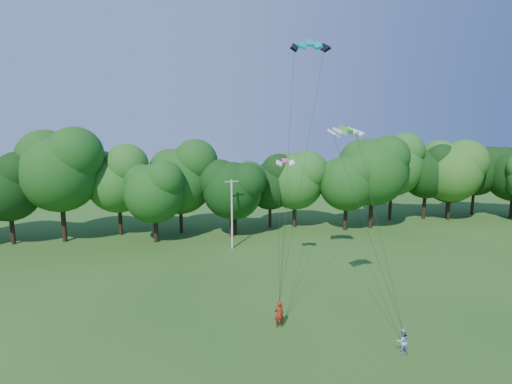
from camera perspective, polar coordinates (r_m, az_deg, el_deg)
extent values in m
cylinder|color=silver|center=(44.46, -3.46, -3.23)|extent=(0.20, 0.20, 7.80)
cube|color=silver|center=(43.79, -3.51, 1.51)|extent=(1.56, 0.28, 0.08)
imported|color=maroon|center=(28.60, 3.32, -17.02)|extent=(0.69, 0.45, 1.87)
imported|color=#9AB1D6|center=(27.26, 20.16, -19.35)|extent=(0.84, 0.68, 1.62)
cube|color=#05989A|center=(31.43, 7.65, 20.34)|extent=(2.92, 1.72, 0.71)
cube|color=green|center=(27.43, 12.67, 8.78)|extent=(2.54, 1.55, 0.45)
cube|color=#E53F97|center=(35.82, 4.19, 4.47)|extent=(1.76, 1.05, 0.37)
cylinder|color=black|center=(49.69, -3.50, -4.20)|extent=(0.43, 0.43, 3.85)
ellipsoid|color=black|center=(48.74, -3.56, 1.61)|extent=(7.71, 7.71, 8.41)
cylinder|color=#372916|center=(64.45, 25.86, -1.65)|extent=(0.50, 0.50, 4.54)
ellipsoid|color=#2E5D1C|center=(63.66, 26.25, 3.64)|extent=(9.08, 9.08, 9.91)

